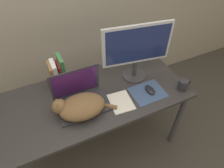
# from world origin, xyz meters

# --- Properties ---
(desk) EXTENTS (1.47, 0.68, 0.74)m
(desk) POSITION_xyz_m (0.00, 0.34, 0.67)
(desk) COLOR #2D2B2B
(desk) RESTS_ON ground_plane
(laptop) EXTENTS (0.37, 0.26, 0.28)m
(laptop) POSITION_xyz_m (-0.14, 0.31, 0.79)
(laptop) COLOR #2D2D33
(laptop) RESTS_ON desk
(cat) EXTENTS (0.45, 0.25, 0.15)m
(cat) POSITION_xyz_m (-0.17, 0.22, 0.81)
(cat) COLOR brown
(cat) RESTS_ON desk
(external_monitor) EXTENTS (0.55, 0.20, 0.49)m
(external_monitor) POSITION_xyz_m (0.38, 0.41, 1.03)
(external_monitor) COLOR #333338
(external_monitor) RESTS_ON desk
(mousepad) EXTENTS (0.27, 0.22, 0.00)m
(mousepad) POSITION_xyz_m (0.39, 0.19, 0.74)
(mousepad) COLOR #384C75
(mousepad) RESTS_ON desk
(computer_mouse) EXTENTS (0.06, 0.11, 0.03)m
(computer_mouse) POSITION_xyz_m (0.41, 0.19, 0.76)
(computer_mouse) COLOR black
(computer_mouse) RESTS_ON mousepad
(book_row) EXTENTS (0.12, 0.14, 0.26)m
(book_row) POSITION_xyz_m (-0.23, 0.60, 0.85)
(book_row) COLOR olive
(book_row) RESTS_ON desk
(notepad) EXTENTS (0.18, 0.22, 0.01)m
(notepad) POSITION_xyz_m (0.14, 0.19, 0.74)
(notepad) COLOR silver
(notepad) RESTS_ON desk
(mug) EXTENTS (0.12, 0.08, 0.09)m
(mug) POSITION_xyz_m (0.66, 0.11, 0.79)
(mug) COLOR #28282D
(mug) RESTS_ON desk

